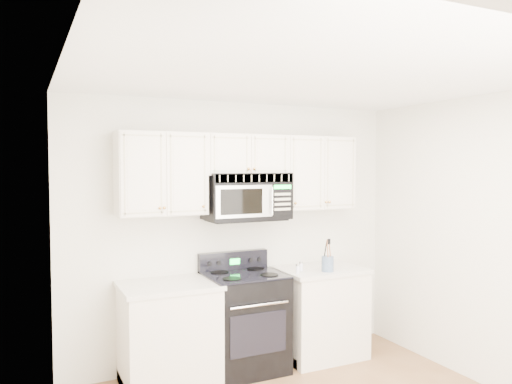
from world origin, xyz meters
TOP-DOWN VIEW (x-y plane):
  - room at (0.00, 0.00)m, footprint 3.51×3.51m
  - base_cabinet_left at (-0.80, 1.44)m, footprint 0.86×0.65m
  - base_cabinet_right at (0.80, 1.44)m, footprint 0.86×0.65m
  - range at (-0.06, 1.44)m, footprint 0.73×0.66m
  - upper_cabinets at (-0.00, 1.58)m, footprint 2.44×0.37m
  - microwave at (0.01, 1.54)m, footprint 0.81×0.46m
  - utensil_crock at (0.77, 1.26)m, footprint 0.12×0.12m
  - shaker_salt at (0.45, 1.30)m, footprint 0.04×0.04m
  - shaker_pepper at (0.54, 1.39)m, footprint 0.04×0.04m

SIDE VIEW (x-z plane):
  - base_cabinet_left at x=-0.80m, z-range -0.03..0.89m
  - base_cabinet_right at x=0.80m, z-range -0.03..0.89m
  - range at x=-0.06m, z-range -0.07..1.04m
  - shaker_pepper at x=0.54m, z-range 0.92..1.01m
  - shaker_salt at x=0.45m, z-range 0.92..1.01m
  - utensil_crock at x=0.77m, z-range 0.84..1.16m
  - room at x=0.00m, z-range 0.00..2.60m
  - microwave at x=0.01m, z-range 1.45..1.90m
  - upper_cabinets at x=0.00m, z-range 1.56..2.31m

